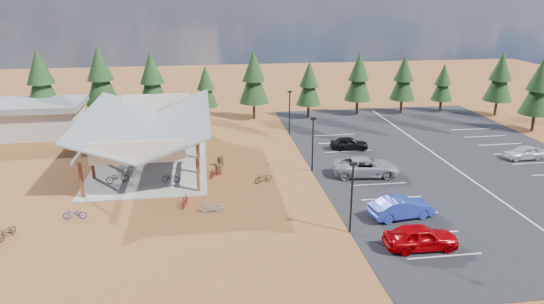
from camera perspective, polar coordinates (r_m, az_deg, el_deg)
The scene contains 40 objects.
ground at distance 42.48m, azimuth -1.30°, elevation -3.56°, with size 140.00×140.00×0.00m, color brown.
asphalt_lot at distance 50.59m, azimuth 19.55°, elevation -0.94°, with size 27.00×44.00×0.04m, color black.
concrete_pad at distance 49.06m, azimuth -13.98°, elevation -0.97°, with size 10.60×18.60×0.10m, color gray.
bike_pavilion at distance 47.96m, azimuth -14.33°, elevation 3.29°, with size 11.65×19.40×4.97m.
outbuilding at distance 61.87m, azimuth -26.20°, elevation 3.61°, with size 11.00×7.00×3.90m.
lamp_post_0 at distance 33.28m, azimuth 9.37°, elevation -4.75°, with size 0.50×0.25×5.14m.
lamp_post_1 at distance 44.15m, azimuth 4.82°, elevation 1.35°, with size 0.50×0.25×5.14m.
lamp_post_2 at distance 55.48m, azimuth 2.08°, elevation 5.00°, with size 0.50×0.25×5.14m.
trash_bin_0 at distance 44.46m, azimuth -6.30°, elevation -2.02°, with size 0.60×0.60×0.90m, color #423017.
trash_bin_1 at distance 46.46m, azimuth -6.04°, elevation -1.08°, with size 0.60×0.60×0.90m, color #423017.
pine_0 at distance 64.23m, azimuth -25.57°, elevation 7.69°, with size 4.10×4.10×9.56m.
pine_1 at distance 63.68m, azimuth -19.54°, elevation 8.41°, with size 4.14×4.14×9.65m.
pine_2 at distance 62.08m, azimuth -13.94°, elevation 8.28°, with size 3.83×3.83×8.93m.
pine_3 at distance 62.79m, azimuth -7.80°, elevation 7.61°, with size 2.96×2.96×6.91m.
pine_4 at distance 62.18m, azimuth -2.17°, elevation 8.76°, with size 3.79×3.79×8.83m.
pine_5 at distance 62.80m, azimuth 4.37°, elevation 8.03°, with size 3.20×3.20×7.44m.
pine_6 at distance 65.30m, azimuth 10.16°, elevation 8.67°, with size 3.56×3.56×8.30m.
pine_7 at distance 67.47m, azimuth 15.22°, elevation 8.43°, with size 3.40×3.40×7.92m.
pine_8 at distance 70.05m, azimuth 19.47°, elevation 7.72°, with size 2.84×2.84×6.62m.
pine_12 at distance 64.25m, azimuth 28.93°, elevation 6.71°, with size 3.73×3.73×8.70m.
pine_13 at distance 70.35m, azimuth 25.27°, elevation 7.98°, with size 3.63×3.63×8.46m.
bike_0 at distance 44.02m, azimuth -17.75°, elevation -2.84°, with size 0.66×1.91×1.00m, color black.
bike_1 at distance 46.30m, azimuth -16.77°, elevation -1.61°, with size 0.52×1.82×1.10m, color gray.
bike_2 at distance 52.71m, azimuth -17.43°, elevation 0.62°, with size 0.54×1.56×0.82m, color navy.
bike_3 at distance 55.48m, azimuth -16.78°, elevation 1.63°, with size 0.44×1.56×0.94m, color maroon.
bike_4 at distance 43.01m, azimuth -11.84°, elevation -2.94°, with size 0.55×1.59×0.83m, color black.
bike_5 at distance 47.65m, azimuth -10.64°, elevation -0.64°, with size 0.44×1.57×0.94m, color gray.
bike_6 at distance 51.80m, azimuth -11.47°, elevation 0.89°, with size 0.65×1.86×0.98m, color #262C97.
bike_7 at distance 55.19m, azimuth -10.06°, elevation 2.12°, with size 0.50×1.76×1.06m, color maroon.
bike_8 at distance 37.71m, azimuth -28.72°, elevation -8.26°, with size 0.60×1.72×0.90m, color black.
bike_10 at distance 38.53m, azimuth -22.20°, elevation -6.73°, with size 0.59×1.70×0.89m, color navy.
bike_11 at distance 38.34m, azimuth -10.19°, elevation -5.61°, with size 0.46×1.64×0.99m, color maroon.
bike_13 at distance 36.97m, azimuth -7.07°, elevation -6.34°, with size 0.49×1.75×1.05m, color gray.
bike_15 at distance 43.59m, azimuth -6.70°, elevation -2.38°, with size 0.47×1.68×1.01m, color maroon.
bike_16 at distance 42.19m, azimuth -1.04°, elevation -3.08°, with size 0.58×1.67×0.88m, color black.
car_0 at distance 33.17m, azimuth 17.10°, elevation -9.52°, with size 1.92×4.78×1.63m, color #A00004.
car_1 at distance 36.99m, azimuth 14.96°, elevation -6.33°, with size 1.68×4.80×1.58m, color navy.
car_2 at distance 44.41m, azimuth 10.96°, elevation -1.70°, with size 2.74×5.95×1.65m, color gray.
car_4 at distance 51.36m, azimuth 9.05°, elevation 1.03°, with size 1.59×3.94×1.34m, color black.
car_8 at distance 53.95m, azimuth 27.53°, elevation -0.04°, with size 1.61×3.99×1.36m, color #B2B4B9.
Camera 1 is at (-4.60, -39.06, 16.05)m, focal length 32.00 mm.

